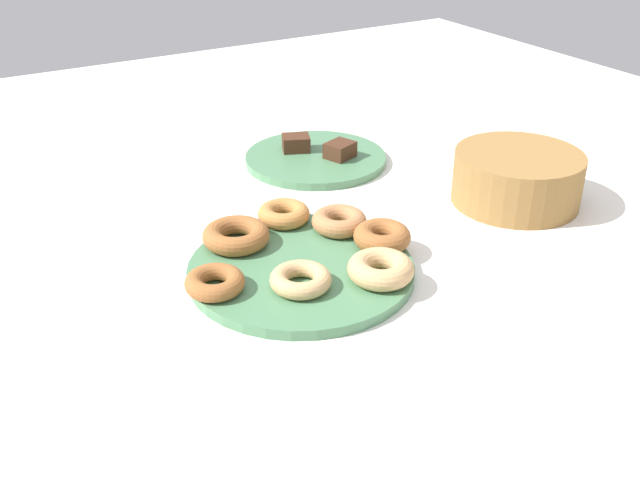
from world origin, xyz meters
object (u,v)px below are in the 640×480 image
donut_3 (301,280)px  donut_6 (216,283)px  brownie_near (296,143)px  donut_plate (301,269)px  donut_5 (382,236)px  brownie_far (340,150)px  donut_2 (381,269)px  cake_plate (316,159)px  basket (517,178)px  donut_0 (284,214)px  donut_1 (236,235)px  donut_4 (339,221)px

donut_3 → donut_6: (-0.05, -0.10, 0.00)m
donut_6 → brownie_near: (-0.37, 0.32, 0.00)m
donut_plate → donut_6: donut_6 is taller
donut_5 → brownie_far: size_ratio=1.66×
donut_2 → donut_3: bearing=-109.1°
donut_5 → donut_3: bearing=-76.0°
cake_plate → basket: (0.31, 0.20, 0.04)m
donut_5 → donut_0: bearing=-148.5°
basket → donut_2: bearing=-72.6°
donut_5 → brownie_far: (-0.31, 0.12, -0.00)m
donut_3 → cake_plate: bearing=147.3°
donut_0 → donut_5: bearing=31.5°
donut_3 → brownie_near: 0.48m
donut_0 → donut_3: size_ratio=0.98×
donut_6 → brownie_near: bearing=139.1°
donut_3 → cake_plate: (-0.38, 0.25, -0.02)m
brownie_near → donut_3: bearing=-28.2°
donut_0 → basket: (0.10, 0.37, 0.01)m
donut_6 → cake_plate: size_ratio=0.30×
donut_5 → donut_2: bearing=-35.9°
donut_3 → cake_plate: 0.46m
donut_plate → donut_1: 0.11m
donut_1 → brownie_near: bearing=137.8°
donut_0 → donut_2: (0.21, 0.03, 0.00)m
brownie_near → brownie_far: size_ratio=1.00×
cake_plate → donut_4: bearing=-23.5°
brownie_near → basket: bearing=31.6°
donut_plate → donut_4: bearing=121.9°
donut_plate → donut_5: bearing=84.9°
donut_2 → donut_6: size_ratio=1.14×
donut_3 → cake_plate: donut_3 is taller
basket → cake_plate: bearing=-147.8°
donut_1 → donut_4: 0.15m
donut_3 → brownie_far: size_ratio=1.63×
donut_6 → basket: (-0.02, 0.54, 0.02)m
brownie_near → cake_plate: bearing=26.6°
donut_1 → brownie_near: same height
donut_6 → brownie_far: 0.48m
donut_2 → cake_plate: size_ratio=0.34×
brownie_far → basket: 0.32m
donut_plate → brownie_near: 0.42m
donut_2 → donut_5: same height
brownie_near → donut_2: bearing=-15.4°
donut_1 → donut_3: size_ratio=1.19×
donut_0 → donut_5: (0.14, 0.08, 0.00)m
donut_4 → cake_plate: donut_4 is taller
donut_0 → cake_plate: bearing=139.6°
donut_plate → donut_1: donut_1 is taller
donut_0 → donut_2: size_ratio=0.90×
donut_2 → donut_5: 0.09m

